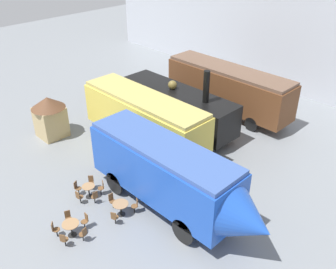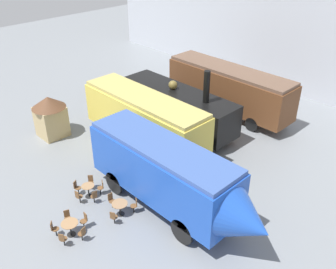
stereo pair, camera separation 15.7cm
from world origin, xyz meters
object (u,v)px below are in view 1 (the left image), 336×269
object	(u,v)px
passenger_coach_wooden	(228,87)
cafe_table_far	(89,189)
streamlined_locomotive	(174,176)
cafe_table_mid	(71,226)
cafe_table_near	(121,206)
passenger_coach_vintage	(144,117)
cafe_chair_0	(114,217)
ticket_kiosk	(50,115)
steam_locomotive	(177,105)
visitor_person	(103,152)

from	to	relation	value
passenger_coach_wooden	cafe_table_far	size ratio (longest dim) A/B	13.95
passenger_coach_wooden	streamlined_locomotive	size ratio (longest dim) A/B	0.98
streamlined_locomotive	cafe_table_mid	distance (m)	5.60
streamlined_locomotive	cafe_table_near	world-z (taller)	streamlined_locomotive
passenger_coach_vintage	cafe_chair_0	size ratio (longest dim) A/B	10.95
cafe_table_mid	ticket_kiosk	size ratio (longest dim) A/B	0.28
cafe_table_far	steam_locomotive	bearing A→B (deg)	103.11
steam_locomotive	visitor_person	size ratio (longest dim) A/B	5.75
passenger_coach_vintage	visitor_person	size ratio (longest dim) A/B	5.76
cafe_table_far	cafe_chair_0	size ratio (longest dim) A/B	0.87
cafe_table_mid	visitor_person	bearing A→B (deg)	128.78
cafe_table_mid	visitor_person	distance (m)	6.20
steam_locomotive	streamlined_locomotive	world-z (taller)	steam_locomotive
cafe_table_near	steam_locomotive	bearing A→B (deg)	116.95
passenger_coach_vintage	ticket_kiosk	bearing A→B (deg)	-148.09
steam_locomotive	cafe_table_far	world-z (taller)	steam_locomotive
cafe_chair_0	visitor_person	distance (m)	5.60
passenger_coach_wooden	cafe_table_far	xyz separation A→B (m)	(1.12, -13.93, -1.61)
passenger_coach_wooden	cafe_table_mid	world-z (taller)	passenger_coach_wooden
passenger_coach_wooden	steam_locomotive	size ratio (longest dim) A/B	1.11
ticket_kiosk	cafe_table_near	bearing A→B (deg)	-9.87
passenger_coach_vintage	visitor_person	world-z (taller)	passenger_coach_vintage
steam_locomotive	streamlined_locomotive	size ratio (longest dim) A/B	0.88
streamlined_locomotive	ticket_kiosk	size ratio (longest dim) A/B	3.59
cafe_table_far	cafe_chair_0	xyz separation A→B (m)	(2.75, -0.34, -0.04)
streamlined_locomotive	cafe_chair_0	world-z (taller)	streamlined_locomotive
passenger_coach_vintage	cafe_table_near	distance (m)	6.96
passenger_coach_vintage	cafe_chair_0	distance (m)	7.73
passenger_coach_wooden	ticket_kiosk	distance (m)	13.49
steam_locomotive	cafe_chair_0	bearing A→B (deg)	-62.99
steam_locomotive	cafe_table_far	xyz separation A→B (m)	(2.17, -9.31, -1.22)
passenger_coach_vintage	ticket_kiosk	world-z (taller)	passenger_coach_vintage
visitor_person	cafe_table_far	bearing A→B (deg)	-51.26
passenger_coach_wooden	cafe_table_mid	xyz separation A→B (m)	(2.96, -16.22, -1.57)
cafe_table_far	visitor_person	size ratio (longest dim) A/B	0.46
cafe_table_mid	visitor_person	size ratio (longest dim) A/B	0.51
passenger_coach_vintage	cafe_table_mid	bearing A→B (deg)	-66.19
cafe_table_far	passenger_coach_vintage	bearing A→B (deg)	106.48
streamlined_locomotive	cafe_table_near	bearing A→B (deg)	-129.91
cafe_table_near	streamlined_locomotive	bearing A→B (deg)	50.09
cafe_table_near	ticket_kiosk	distance (m)	10.14
streamlined_locomotive	cafe_table_far	size ratio (longest dim) A/B	14.25
steam_locomotive	visitor_person	distance (m)	6.83
cafe_chair_0	visitor_person	xyz separation A→B (m)	(-4.78, 2.88, 0.39)
cafe_table_far	cafe_chair_0	distance (m)	2.77
passenger_coach_wooden	visitor_person	distance (m)	11.50
streamlined_locomotive	cafe_chair_0	xyz separation A→B (m)	(-1.42, -2.84, -1.82)
cafe_table_far	visitor_person	xyz separation A→B (m)	(-2.03, 2.53, 0.35)
steam_locomotive	cafe_table_mid	distance (m)	12.33
streamlined_locomotive	cafe_table_far	world-z (taller)	streamlined_locomotive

